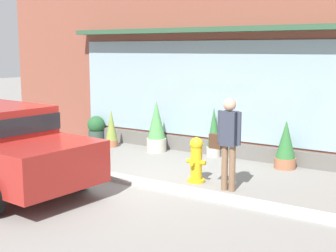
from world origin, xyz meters
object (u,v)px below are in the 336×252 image
(potted_plant_window_left, at_px, (286,145))
(potted_plant_window_right, at_px, (156,127))
(pedestrian_with_handbag, at_px, (228,137))
(potted_plant_low_front, at_px, (111,129))
(potted_plant_near_hydrant, at_px, (96,128))
(fire_hydrant, at_px, (196,160))
(potted_plant_corner_tall, at_px, (214,133))

(potted_plant_window_left, bearing_deg, potted_plant_window_right, -177.48)
(pedestrian_with_handbag, height_order, potted_plant_window_left, pedestrian_with_handbag)
(pedestrian_with_handbag, bearing_deg, potted_plant_low_front, -23.95)
(pedestrian_with_handbag, bearing_deg, potted_plant_window_left, -99.35)
(potted_plant_window_right, bearing_deg, potted_plant_near_hydrant, 172.77)
(potted_plant_near_hydrant, bearing_deg, fire_hydrant, -25.31)
(potted_plant_window_right, height_order, potted_plant_low_front, potted_plant_window_right)
(pedestrian_with_handbag, xyz_separation_m, potted_plant_corner_tall, (-1.54, 2.34, -0.42))
(fire_hydrant, height_order, potted_plant_low_front, potted_plant_low_front)
(potted_plant_window_left, height_order, potted_plant_low_front, potted_plant_window_left)
(pedestrian_with_handbag, distance_m, potted_plant_near_hydrant, 5.91)
(fire_hydrant, relative_size, potted_plant_near_hydrant, 1.29)
(pedestrian_with_handbag, relative_size, potted_plant_low_front, 1.76)
(potted_plant_low_front, bearing_deg, potted_plant_corner_tall, 9.10)
(fire_hydrant, bearing_deg, potted_plant_low_front, 154.77)
(potted_plant_near_hydrant, distance_m, potted_plant_window_right, 2.37)
(fire_hydrant, relative_size, potted_plant_window_right, 0.69)
(fire_hydrant, xyz_separation_m, potted_plant_window_left, (1.09, 2.03, 0.06))
(fire_hydrant, height_order, potted_plant_window_left, potted_plant_window_left)
(fire_hydrant, bearing_deg, potted_plant_near_hydrant, 154.69)
(fire_hydrant, height_order, pedestrian_with_handbag, pedestrian_with_handbag)
(fire_hydrant, bearing_deg, potted_plant_corner_tall, 109.61)
(pedestrian_with_handbag, xyz_separation_m, potted_plant_window_left, (0.33, 2.20, -0.50))
(potted_plant_near_hydrant, distance_m, potted_plant_window_left, 5.72)
(potted_plant_low_front, bearing_deg, potted_plant_near_hydrant, 154.39)
(potted_plant_near_hydrant, relative_size, potted_plant_corner_tall, 0.57)
(pedestrian_with_handbag, distance_m, potted_plant_corner_tall, 2.84)
(potted_plant_corner_tall, bearing_deg, potted_plant_low_front, -170.90)
(potted_plant_window_right, bearing_deg, potted_plant_window_left, 2.52)
(potted_plant_window_left, distance_m, potted_plant_low_front, 4.75)
(potted_plant_window_left, distance_m, potted_plant_corner_tall, 1.88)
(fire_hydrant, distance_m, potted_plant_near_hydrant, 5.11)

